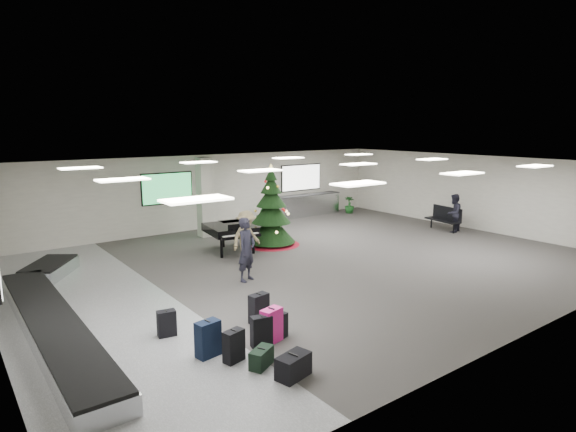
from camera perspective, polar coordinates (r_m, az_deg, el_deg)
ground at (r=15.85m, az=2.90°, el=-5.57°), size 18.00×18.00×0.00m
room_envelope at (r=15.65m, az=0.34°, el=2.96°), size 18.02×14.02×3.21m
baggage_carousel at (r=12.51m, az=-26.21°, el=-10.16°), size 2.28×9.71×0.43m
service_counter at (r=23.85m, az=2.01°, el=1.29°), size 4.05×0.65×1.08m
suitcase_0 at (r=9.50m, az=-6.44°, el=-15.06°), size 0.45×0.31×0.64m
suitcase_1 at (r=10.03m, az=-3.17°, el=-13.50°), size 0.46×0.31×0.67m
pink_suitcase at (r=10.21m, az=-1.96°, el=-12.82°), size 0.51×0.37×0.74m
suitcase_3 at (r=11.15m, az=-3.48°, el=-10.86°), size 0.48×0.32×0.70m
navy_suitcase at (r=9.74m, az=-9.46°, el=-14.17°), size 0.50×0.34×0.74m
green_duffel at (r=9.33m, az=-3.17°, el=-16.43°), size 0.59×0.49×0.37m
suitcase_7 at (r=10.39m, az=-1.02°, el=-12.93°), size 0.41×0.30×0.56m
suitcase_8 at (r=10.79m, az=-14.18°, el=-12.24°), size 0.42×0.29×0.59m
black_duffel at (r=8.97m, az=0.64°, el=-17.36°), size 0.72×0.50×0.45m
christmas_tree at (r=18.02m, az=-1.99°, el=-0.16°), size 2.14×2.14×3.06m
grand_piano at (r=17.18m, az=-6.82°, el=-1.62°), size 1.76×2.15×1.12m
bench at (r=21.66m, az=18.03°, el=-0.12°), size 0.79×1.67×1.02m
traveler_a at (r=13.88m, az=-4.93°, el=-3.97°), size 0.80×0.68×1.86m
traveler_b at (r=15.57m, az=-4.97°, el=-2.56°), size 1.25×0.88×1.75m
traveler_bench at (r=21.38m, az=19.06°, el=0.33°), size 0.93×0.82×1.62m
potted_plant_left at (r=22.18m, az=-3.25°, el=0.23°), size 0.59×0.56×0.84m
potted_plant_right at (r=24.88m, az=7.29°, el=1.35°), size 0.69×0.69×0.88m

